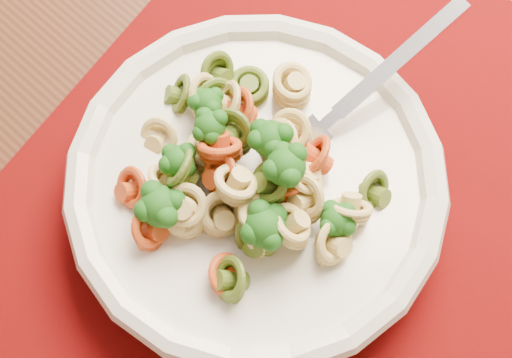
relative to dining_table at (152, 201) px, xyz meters
name	(u,v)px	position (x,y,z in m)	size (l,w,h in m)	color
dining_table	(152,201)	(0.00, 0.00, 0.00)	(1.49, 1.21, 0.74)	#4D2815
placemat	(292,196)	(0.09, -0.09, 0.11)	(0.47, 0.37, 0.00)	#660604
pasta_bowl	(256,185)	(0.06, -0.08, 0.14)	(0.26, 0.26, 0.05)	white
pasta_broccoli_heap	(256,176)	(0.06, -0.08, 0.16)	(0.22, 0.22, 0.06)	tan
fork	(309,139)	(0.11, -0.07, 0.16)	(0.19, 0.02, 0.01)	silver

